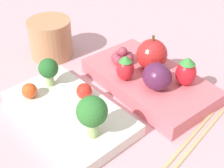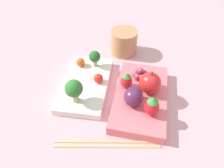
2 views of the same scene
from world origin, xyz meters
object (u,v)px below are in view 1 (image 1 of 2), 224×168
broccoli_floret_0 (49,69)px  plum (157,77)px  cherry_tomato_0 (84,91)px  chopsticks_pair (187,147)px  bento_box_fruit (149,81)px  drinking_cup (51,38)px  bento_box_savoury (70,114)px  cherry_tomato_1 (29,91)px  grape_cluster (123,57)px  apple (152,55)px  broccoli_floret_1 (92,113)px  strawberry_1 (123,67)px  strawberry_0 (186,72)px

broccoli_floret_0 → plum: 0.16m
plum → cherry_tomato_0: bearing=61.4°
chopsticks_pair → bento_box_fruit: bearing=-20.4°
drinking_cup → bento_box_savoury: bearing=160.3°
cherry_tomato_1 → grape_cluster: grape_cluster is taller
cherry_tomato_1 → grape_cluster: bearing=-95.0°
cherry_tomato_1 → apple: bearing=-106.7°
cherry_tomato_0 → bento_box_savoury: bearing=108.9°
bento_box_savoury → bento_box_fruit: size_ratio=0.96×
cherry_tomato_0 → grape_cluster: bearing=-70.5°
bento_box_savoury → cherry_tomato_1: size_ratio=9.09×
broccoli_floret_1 → chopsticks_pair: broccoli_floret_1 is taller
broccoli_floret_1 → chopsticks_pair: 0.13m
broccoli_floret_0 → strawberry_1: (-0.06, -0.10, -0.00)m
apple → drinking_cup: bearing=28.7°
bento_box_savoury → broccoli_floret_1: size_ratio=3.45×
strawberry_0 → grape_cluster: 0.11m
broccoli_floret_0 → chopsticks_pair: (-0.20, -0.09, -0.04)m
broccoli_floret_0 → chopsticks_pair: bearing=-157.0°
broccoli_floret_1 → cherry_tomato_1: (0.12, 0.03, -0.03)m
plum → strawberry_0: bearing=-114.5°
strawberry_0 → plum: 0.04m
broccoli_floret_1 → cherry_tomato_0: size_ratio=2.55×
cherry_tomato_0 → cherry_tomato_1: size_ratio=1.03×
cherry_tomato_1 → chopsticks_pair: 0.23m
chopsticks_pair → broccoli_floret_1: bearing=50.1°
strawberry_0 → grape_cluster: (0.10, 0.04, -0.01)m
cherry_tomato_1 → plum: 0.19m
bento_box_fruit → broccoli_floret_1: size_ratio=3.60×
drinking_cup → strawberry_1: bearing=-166.4°
drinking_cup → cherry_tomato_1: bearing=140.5°
broccoli_floret_1 → strawberry_0: size_ratio=1.26×
strawberry_1 → plum: strawberry_1 is taller
plum → apple: bearing=-34.8°
strawberry_0 → grape_cluster: size_ratio=1.24×
strawberry_1 → bento_box_fruit: bearing=-116.7°
strawberry_1 → broccoli_floret_1: bearing=123.9°
apple → broccoli_floret_1: bearing=111.8°
bento_box_fruit → drinking_cup: size_ratio=2.76×
bento_box_savoury → chopsticks_pair: (-0.14, -0.09, -0.01)m
broccoli_floret_0 → apple: bearing=-113.5°
cherry_tomato_0 → plum: bearing=-118.6°
strawberry_0 → bento_box_savoury: bearing=70.4°
apple → grape_cluster: 0.05m
plum → grape_cluster: bearing=-2.2°
cherry_tomato_1 → drinking_cup: drinking_cup is taller
bento_box_savoury → drinking_cup: bearing=-19.7°
cherry_tomato_0 → drinking_cup: 0.16m
strawberry_0 → drinking_cup: (0.23, 0.10, -0.01)m
cherry_tomato_1 → chopsticks_pair: size_ratio=0.11×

